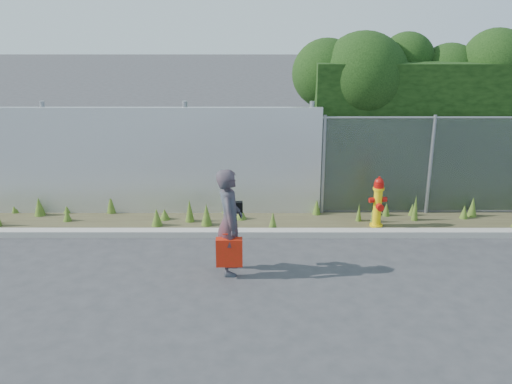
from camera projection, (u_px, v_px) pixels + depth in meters
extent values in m
plane|color=#353537|center=(275.00, 281.00, 8.91)|extent=(80.00, 80.00, 0.00)
cube|color=#A6A096|center=(272.00, 233.00, 10.60)|extent=(16.00, 0.22, 0.12)
cube|color=#443D26|center=(271.00, 224.00, 11.18)|extent=(16.00, 1.20, 0.01)
cone|color=#3C5B1B|center=(190.00, 211.00, 11.21)|extent=(0.18, 0.18, 0.47)
cone|color=#3C5B1B|center=(473.00, 207.00, 11.49)|extent=(0.19, 0.19, 0.41)
cone|color=#3C5B1B|center=(206.00, 215.00, 11.03)|extent=(0.22, 0.22, 0.44)
cone|color=#3C5B1B|center=(412.00, 210.00, 11.56)|extent=(0.16, 0.16, 0.26)
cone|color=#3C5B1B|center=(39.00, 207.00, 11.54)|extent=(0.23, 0.23, 0.39)
cone|color=#3C5B1B|center=(359.00, 213.00, 11.25)|extent=(0.12, 0.12, 0.37)
cone|color=#3C5B1B|center=(67.00, 209.00, 11.70)|extent=(0.15, 0.15, 0.19)
cone|color=#3C5B1B|center=(415.00, 209.00, 11.26)|extent=(0.14, 0.14, 0.53)
cone|color=#3C5B1B|center=(375.00, 210.00, 11.58)|extent=(0.19, 0.19, 0.25)
cone|color=#3C5B1B|center=(111.00, 201.00, 11.67)|extent=(0.21, 0.21, 0.53)
cone|color=#3C5B1B|center=(157.00, 218.00, 11.02)|extent=(0.22, 0.22, 0.36)
cone|color=#3C5B1B|center=(17.00, 208.00, 11.72)|extent=(0.13, 0.13, 0.23)
cone|color=#3C5B1B|center=(464.00, 212.00, 11.40)|extent=(0.17, 0.17, 0.29)
cone|color=#3C5B1B|center=(67.00, 216.00, 11.26)|extent=(0.18, 0.18, 0.25)
cone|color=#3C5B1B|center=(165.00, 215.00, 11.35)|extent=(0.22, 0.22, 0.22)
cone|color=#3C5B1B|center=(107.00, 208.00, 11.73)|extent=(0.12, 0.12, 0.22)
cone|color=#3C5B1B|center=(14.00, 208.00, 11.70)|extent=(0.13, 0.13, 0.23)
cone|color=#3C5B1B|center=(273.00, 222.00, 10.76)|extent=(0.19, 0.19, 0.39)
cone|color=#3C5B1B|center=(317.00, 208.00, 11.61)|extent=(0.18, 0.18, 0.33)
cone|color=#3C5B1B|center=(374.00, 213.00, 11.17)|extent=(0.12, 0.12, 0.42)
cone|color=#3C5B1B|center=(386.00, 210.00, 11.54)|extent=(0.17, 0.17, 0.28)
cone|color=#3C5B1B|center=(225.00, 209.00, 11.71)|extent=(0.15, 0.15, 0.20)
cone|color=#3C5B1B|center=(241.00, 214.00, 11.37)|extent=(0.23, 0.23, 0.23)
cube|color=silver|center=(109.00, 162.00, 11.41)|extent=(8.50, 0.08, 2.20)
cylinder|color=gray|center=(48.00, 158.00, 11.51)|extent=(0.10, 0.10, 2.30)
cylinder|color=gray|center=(187.00, 158.00, 11.50)|extent=(0.10, 0.10, 2.30)
cylinder|color=gray|center=(311.00, 158.00, 11.50)|extent=(0.10, 0.10, 2.30)
cube|color=gray|center=(483.00, 167.00, 11.43)|extent=(6.50, 0.03, 2.00)
cylinder|color=gray|center=(489.00, 117.00, 11.11)|extent=(6.50, 0.04, 0.04)
cylinder|color=gray|center=(323.00, 166.00, 11.43)|extent=(0.07, 0.07, 2.05)
cylinder|color=gray|center=(430.00, 166.00, 11.42)|extent=(0.07, 0.07, 2.05)
cube|color=black|center=(482.00, 132.00, 12.22)|extent=(7.30, 1.60, 3.00)
sphere|color=black|center=(327.00, 73.00, 11.98)|extent=(1.47, 1.47, 1.47)
sphere|color=black|center=(364.00, 76.00, 11.76)|extent=(1.85, 1.85, 1.85)
sphere|color=black|center=(407.00, 59.00, 11.99)|extent=(1.14, 1.14, 1.14)
sphere|color=black|center=(449.00, 75.00, 12.06)|extent=(1.35, 1.35, 1.35)
sphere|color=black|center=(496.00, 63.00, 11.66)|extent=(1.40, 1.40, 1.40)
cylinder|color=yellow|center=(376.00, 226.00, 11.04)|extent=(0.25, 0.25, 0.05)
cylinder|color=yellow|center=(377.00, 208.00, 10.93)|extent=(0.16, 0.16, 0.76)
cylinder|color=yellow|center=(379.00, 189.00, 10.80)|extent=(0.22, 0.22, 0.04)
cylinder|color=#B20F0A|center=(379.00, 186.00, 10.78)|extent=(0.19, 0.19, 0.09)
sphere|color=#B20F0A|center=(379.00, 182.00, 10.76)|extent=(0.17, 0.17, 0.17)
cylinder|color=#B20F0A|center=(379.00, 178.00, 10.73)|extent=(0.04, 0.04, 0.04)
cylinder|color=#B20F0A|center=(371.00, 200.00, 10.87)|extent=(0.09, 0.10, 0.10)
cylinder|color=#B20F0A|center=(384.00, 200.00, 10.87)|extent=(0.09, 0.10, 0.10)
cylinder|color=#B20F0A|center=(379.00, 207.00, 10.78)|extent=(0.13, 0.11, 0.13)
imported|color=#0D4D58|center=(230.00, 222.00, 8.95)|extent=(0.43, 0.64, 1.72)
cube|color=#AA2109|center=(229.00, 252.00, 8.89)|extent=(0.41, 0.15, 0.46)
cylinder|color=#AA2109|center=(229.00, 234.00, 8.80)|extent=(0.20, 0.02, 0.02)
cube|color=black|center=(235.00, 207.00, 9.11)|extent=(0.23, 0.10, 0.18)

